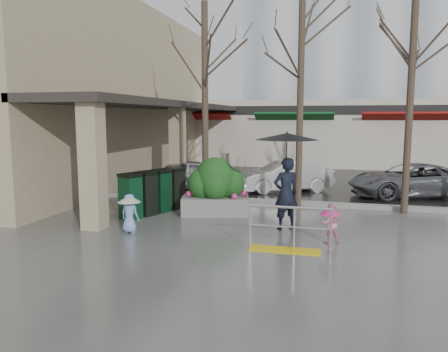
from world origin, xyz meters
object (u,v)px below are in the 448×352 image
at_px(tree_mideast, 413,54).
at_px(child_pink, 330,221).
at_px(woman, 286,168).
at_px(car_c, 410,180).
at_px(handrail, 288,234).
at_px(tree_west, 205,54).
at_px(car_a, 179,175).
at_px(tree_midwest, 302,46).
at_px(planter, 216,187).
at_px(car_b, 285,176).
at_px(child_blue, 130,209).
at_px(news_boxes, 154,192).

bearing_deg(tree_mideast, child_pink, -119.44).
bearing_deg(woman, child_pink, 105.69).
bearing_deg(car_c, handrail, -43.35).
relative_size(tree_west, car_a, 1.84).
height_order(handrail, tree_midwest, tree_midwest).
height_order(woman, car_a, woman).
height_order(woman, planter, woman).
height_order(woman, car_b, woman).
relative_size(tree_west, car_b, 1.78).
xyz_separation_m(child_blue, news_boxes, (-0.32, 2.31, 0.06)).
xyz_separation_m(tree_west, tree_mideast, (6.50, 0.00, -0.22)).
distance_m(handrail, car_a, 8.98).
bearing_deg(tree_midwest, handrail, -88.09).
bearing_deg(child_pink, car_a, -66.27).
relative_size(tree_midwest, child_pink, 7.20).
xyz_separation_m(tree_west, car_a, (-1.89, 2.48, -4.45)).
distance_m(tree_midwest, car_a, 7.29).
height_order(child_pink, child_blue, child_blue).
bearing_deg(handrail, car_b, 96.87).
relative_size(handrail, news_boxes, 0.78).
distance_m(handrail, child_blue, 4.20).
xyz_separation_m(handrail, car_c, (3.78, 7.91, 0.25)).
height_order(handrail, car_b, car_b).
xyz_separation_m(tree_midwest, child_pink, (1.07, -3.95, -4.68)).
height_order(handrail, child_pink, handrail).
height_order(planter, car_a, planter).
bearing_deg(car_b, news_boxes, -62.03).
distance_m(tree_mideast, car_c, 5.29).
distance_m(handrail, car_c, 8.77).
xyz_separation_m(tree_midwest, car_c, (3.94, 3.11, -4.60)).
bearing_deg(handrail, car_a, 125.79).
distance_m(woman, car_a, 7.39).
distance_m(handrail, news_boxes, 5.33).
relative_size(tree_mideast, car_c, 1.43).
relative_size(handrail, tree_west, 0.28).
relative_size(child_blue, car_a, 0.28).
relative_size(tree_midwest, car_a, 1.89).
bearing_deg(handrail, car_c, 64.47).
xyz_separation_m(child_blue, car_c, (7.93, 7.36, 0.01)).
bearing_deg(car_c, tree_midwest, -69.51).
distance_m(tree_mideast, car_b, 6.67).
xyz_separation_m(woman, child_blue, (-3.89, -1.36, -1.03)).
bearing_deg(tree_west, car_c, 23.56).
height_order(woman, child_blue, woman).
bearing_deg(car_c, child_blue, -64.99).
bearing_deg(car_c, planter, -71.04).
bearing_deg(tree_mideast, car_a, 163.54).
height_order(tree_midwest, tree_mideast, tree_midwest).
bearing_deg(tree_midwest, car_c, 38.32).
height_order(planter, car_c, planter).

